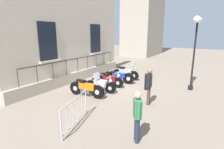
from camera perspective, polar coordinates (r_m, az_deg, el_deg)
ground_plane at (r=11.13m, az=-0.81°, el=-3.89°), size 60.00×60.00×0.00m
building_facade at (r=12.44m, az=-12.68°, el=11.57°), size 0.82×10.09×6.14m
motorcycle_orange at (r=9.47m, az=-8.06°, el=-4.39°), size 2.10×0.53×1.36m
motorcycle_white at (r=10.11m, az=-3.78°, el=-3.42°), size 1.89×0.66×0.91m
motorcycle_maroon at (r=11.10m, az=-0.85°, el=-1.73°), size 1.89×0.62×0.96m
motorcycle_blue at (r=11.85m, az=2.04°, el=-0.70°), size 2.13×0.72×1.01m
motorcycle_silver at (r=12.78m, az=4.33°, el=0.51°), size 2.01×0.64×1.40m
lamppost at (r=11.05m, az=25.25°, el=11.37°), size 0.35×1.05×4.14m
crowd_barrier at (r=6.68m, az=-11.65°, el=-11.32°), size 0.65×1.97×1.05m
bollard at (r=10.60m, az=10.85°, el=-2.21°), size 0.20×0.20×1.00m
pedestrian_standing at (r=8.39m, az=11.76°, el=-3.14°), size 0.29×0.52×1.71m
pedestrian_walking at (r=5.56m, az=8.09°, el=-12.36°), size 0.38×0.46×1.64m
distant_building at (r=27.00m, az=10.20°, el=20.87°), size 3.93×6.86×13.69m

